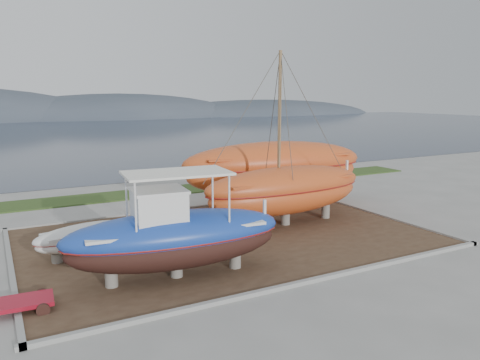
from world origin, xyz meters
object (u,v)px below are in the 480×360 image
white_dinghy (87,240)px  orange_sailboat (287,140)px  orange_bare_hull (275,174)px  blue_caique (175,225)px  red_trailer (23,306)px

white_dinghy → orange_sailboat: bearing=-12.1°
orange_sailboat → orange_bare_hull: orange_sailboat is taller
blue_caique → orange_sailboat: (7.35, 3.91, 2.37)m
orange_sailboat → red_trailer: orange_sailboat is taller
red_trailer → orange_sailboat: bearing=22.5°
white_dinghy → red_trailer: (-2.70, -4.17, -0.52)m
orange_sailboat → orange_bare_hull: 4.97m
white_dinghy → orange_bare_hull: 12.29m
blue_caique → white_dinghy: 4.75m
white_dinghy → orange_sailboat: orange_sailboat is taller
white_dinghy → red_trailer: 4.99m
blue_caique → orange_sailboat: size_ratio=0.88×
orange_bare_hull → red_trailer: orange_bare_hull is taller
orange_sailboat → red_trailer: bearing=-163.2°
red_trailer → white_dinghy: bearing=60.9°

